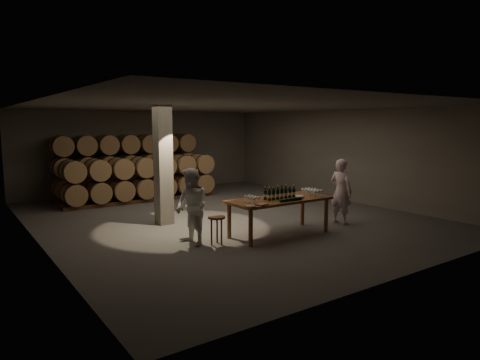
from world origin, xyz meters
TOP-DOWN VIEW (x-y plane):
  - room at (-1.80, 0.20)m, footprint 12.00×12.00m
  - tasting_table at (0.00, -2.50)m, footprint 2.60×1.10m
  - barrel_stack_back at (-0.96, 5.20)m, footprint 5.48×0.95m
  - barrel_stack_front at (-0.96, 3.80)m, footprint 5.48×0.95m
  - bottle_cluster at (0.02, -2.49)m, footprint 0.86×0.23m
  - lying_bottles at (0.02, -2.91)m, footprint 0.75×0.08m
  - glass_cluster_left at (-0.85, -2.53)m, footprint 0.19×0.41m
  - glass_cluster_right at (0.98, -2.61)m, footprint 0.31×0.53m
  - plate at (0.58, -2.53)m, footprint 0.29×0.29m
  - notebook_near at (-0.87, -2.92)m, footprint 0.29×0.25m
  - notebook_corner at (-1.18, -2.90)m, footprint 0.29×0.32m
  - pen at (-0.75, -2.95)m, footprint 0.13×0.06m
  - stool at (-1.71, -2.36)m, footprint 0.39×0.39m
  - person_man at (2.13, -2.55)m, footprint 0.52×0.71m
  - person_woman at (-2.16, -2.05)m, footprint 0.75×0.91m

SIDE VIEW (x-z plane):
  - stool at x=-1.71m, z-range 0.21..0.85m
  - tasting_table at x=0.00m, z-range 0.35..1.25m
  - barrel_stack_front at x=-0.96m, z-range 0.04..1.61m
  - person_woman at x=-2.16m, z-range 0.00..1.73m
  - person_man at x=2.13m, z-range 0.00..1.78m
  - pen at x=-0.75m, z-range 0.90..0.91m
  - plate at x=0.58m, z-range 0.90..0.92m
  - notebook_corner at x=-1.18m, z-range 0.90..0.92m
  - notebook_near at x=-0.87m, z-range 0.90..0.93m
  - lying_bottles at x=0.02m, z-range 0.90..0.98m
  - bottle_cluster at x=0.02m, z-range 0.85..1.17m
  - glass_cluster_left at x=-0.85m, z-range 0.94..1.09m
  - glass_cluster_right at x=0.98m, z-range 0.94..1.11m
  - barrel_stack_back at x=-0.96m, z-range 0.04..2.35m
  - room at x=-1.80m, z-range -4.40..7.60m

